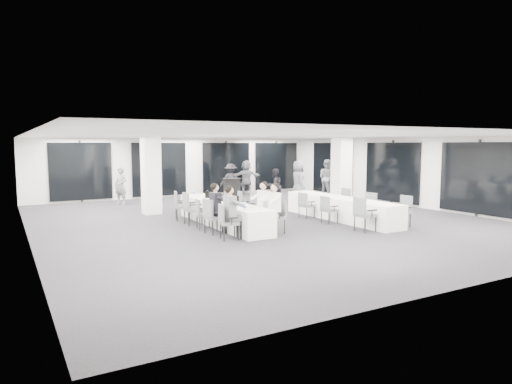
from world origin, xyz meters
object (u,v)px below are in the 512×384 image
at_px(standing_guest_c, 231,178).
at_px(ice_bucket_near, 235,201).
at_px(banquet_table_side, 340,209).
at_px(standing_guest_d, 230,179).
at_px(chair_main_left_second, 212,214).
at_px(chair_side_left_far, 305,203).
at_px(chair_main_right_fourth, 236,204).
at_px(chair_side_right_near, 403,209).
at_px(standing_guest_g, 121,183).
at_px(chair_main_right_near, 277,214).
at_px(chair_main_right_far, 225,202).
at_px(ice_bucket_far, 208,194).
at_px(chair_side_right_mid, 369,204).
at_px(standing_guest_h, 327,176).
at_px(chair_main_left_near, 226,220).
at_px(chair_main_left_far, 180,204).
at_px(banquet_table_main, 223,213).
at_px(chair_side_right_far, 343,200).
at_px(cocktail_table, 232,191).
at_px(chair_main_left_mid, 202,212).
at_px(chair_side_left_near, 363,212).
at_px(chair_main_left_fourth, 190,207).
at_px(chair_side_left_mid, 328,208).
at_px(chair_main_right_second, 266,213).
at_px(standing_guest_e, 298,178).
at_px(chair_main_right_mid, 249,205).
at_px(standing_guest_b, 275,184).

xyz_separation_m(standing_guest_c, ice_bucket_near, (-3.54, -7.49, -0.03)).
distance_m(banquet_table_side, standing_guest_d, 7.76).
distance_m(chair_main_left_second, chair_side_left_far, 4.06).
distance_m(banquet_table_side, chair_main_right_fourth, 3.52).
height_order(chair_side_right_near, standing_guest_c, standing_guest_c).
height_order(banquet_table_side, standing_guest_g, standing_guest_g).
distance_m(chair_main_right_near, chair_main_right_far, 3.45).
height_order(chair_side_left_far, ice_bucket_far, ice_bucket_far).
height_order(chair_side_right_mid, standing_guest_h, standing_guest_h).
distance_m(chair_main_left_near, ice_bucket_far, 3.25).
bearing_deg(chair_main_right_near, chair_main_left_far, 25.28).
bearing_deg(chair_main_right_fourth, banquet_table_main, 143.99).
xyz_separation_m(chair_main_left_second, chair_side_right_far, (5.59, 1.01, -0.03)).
bearing_deg(chair_side_left_far, ice_bucket_near, -84.00).
distance_m(banquet_table_side, chair_main_right_far, 3.99).
relative_size(cocktail_table, chair_main_left_mid, 1.24).
height_order(banquet_table_main, standing_guest_c, standing_guest_c).
relative_size(cocktail_table, standing_guest_g, 0.63).
relative_size(banquet_table_side, chair_side_left_near, 4.98).
relative_size(cocktail_table, chair_main_left_far, 1.16).
bearing_deg(chair_main_left_mid, chair_main_right_fourth, 131.48).
bearing_deg(chair_main_left_far, ice_bucket_far, 77.31).
xyz_separation_m(chair_main_left_fourth, standing_guest_g, (-0.77, 6.01, 0.31)).
relative_size(cocktail_table, standing_guest_h, 0.55).
relative_size(chair_main_right_near, standing_guest_h, 0.47).
bearing_deg(chair_side_right_far, chair_side_right_mid, 177.74).
distance_m(chair_main_left_mid, chair_side_right_far, 5.59).
bearing_deg(standing_guest_h, chair_main_left_mid, 110.29).
relative_size(chair_main_left_far, standing_guest_d, 0.57).
height_order(banquet_table_main, chair_side_left_mid, chair_side_left_mid).
bearing_deg(chair_main_left_fourth, chair_main_right_near, 36.06).
bearing_deg(chair_main_right_far, chair_main_right_second, 171.87).
bearing_deg(cocktail_table, chair_main_right_near, -104.40).
relative_size(standing_guest_h, ice_bucket_far, 8.46).
bearing_deg(chair_side_left_mid, standing_guest_e, 152.41).
relative_size(chair_main_left_second, ice_bucket_near, 3.68).
relative_size(chair_main_right_mid, chair_side_left_near, 1.03).
relative_size(chair_main_right_near, chair_side_right_mid, 1.06).
relative_size(cocktail_table, chair_main_left_second, 1.13).
xyz_separation_m(chair_main_right_far, standing_guest_b, (3.43, 2.25, 0.35)).
height_order(standing_guest_b, ice_bucket_far, standing_guest_b).
relative_size(cocktail_table, standing_guest_b, 0.66).
bearing_deg(chair_main_left_mid, standing_guest_h, 129.69).
bearing_deg(standing_guest_e, chair_side_left_near, 171.53).
height_order(chair_main_left_second, chair_side_left_mid, chair_main_left_second).
distance_m(banquet_table_main, standing_guest_g, 6.81).
height_order(banquet_table_main, chair_main_left_near, chair_main_left_near).
xyz_separation_m(chair_main_right_second, chair_side_right_mid, (3.92, -0.14, 0.00)).
relative_size(chair_main_left_near, standing_guest_d, 0.56).
xyz_separation_m(ice_bucket_near, ice_bucket_far, (0.04, 2.09, -0.01)).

